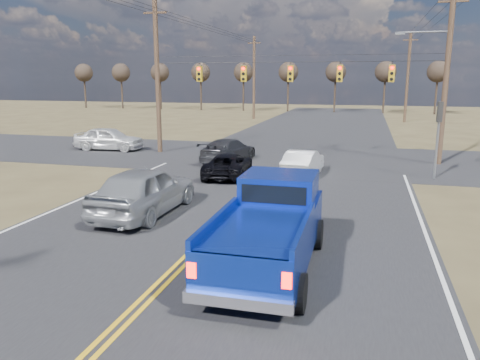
% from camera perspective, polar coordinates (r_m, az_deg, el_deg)
% --- Properties ---
extents(ground, '(160.00, 160.00, 0.00)m').
position_cam_1_polar(ground, '(13.45, -6.65, -9.76)').
color(ground, brown).
rests_on(ground, ground).
extents(road_main, '(14.00, 120.00, 0.02)m').
position_cam_1_polar(road_main, '(22.63, 2.69, -0.55)').
color(road_main, '#28282B').
rests_on(road_main, ground).
extents(road_cross, '(120.00, 12.00, 0.02)m').
position_cam_1_polar(road_cross, '(30.34, 5.95, 2.71)').
color(road_cross, '#28282B').
rests_on(road_cross, ground).
extents(signal_gantry, '(19.60, 4.83, 10.00)m').
position_cam_1_polar(signal_gantry, '(29.64, 7.08, 12.29)').
color(signal_gantry, '#473323').
rests_on(signal_gantry, ground).
extents(utility_poles, '(19.60, 58.32, 10.00)m').
position_cam_1_polar(utility_poles, '(28.94, 5.86, 12.65)').
color(utility_poles, '#473323').
rests_on(utility_poles, ground).
extents(treeline, '(87.00, 117.80, 7.40)m').
position_cam_1_polar(treeline, '(38.80, 8.33, 13.19)').
color(treeline, '#33261C').
rests_on(treeline, ground).
extents(pickup_truck, '(2.51, 6.23, 2.34)m').
position_cam_1_polar(pickup_truck, '(12.54, 3.65, -5.85)').
color(pickup_truck, black).
rests_on(pickup_truck, ground).
extents(silver_suv, '(2.37, 5.52, 1.86)m').
position_cam_1_polar(silver_suv, '(17.86, -11.58, -1.22)').
color(silver_suv, '#96999D').
rests_on(silver_suv, ground).
extents(black_suv, '(2.45, 4.61, 1.24)m').
position_cam_1_polar(black_suv, '(24.24, -1.45, 1.82)').
color(black_suv, black).
rests_on(black_suv, ground).
extents(white_car_queue, '(1.83, 4.30, 1.38)m').
position_cam_1_polar(white_car_queue, '(24.80, 7.70, 2.12)').
color(white_car_queue, white).
rests_on(white_car_queue, ground).
extents(dgrey_car_queue, '(2.70, 5.20, 1.44)m').
position_cam_1_polar(dgrey_car_queue, '(28.54, -1.44, 3.63)').
color(dgrey_car_queue, '#2D2D31').
rests_on(dgrey_car_queue, ground).
extents(cross_car_west, '(2.24, 4.95, 1.65)m').
position_cam_1_polar(cross_car_west, '(34.59, -15.69, 4.88)').
color(cross_car_west, silver).
rests_on(cross_car_west, ground).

